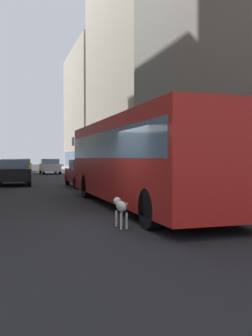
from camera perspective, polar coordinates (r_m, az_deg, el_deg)
name	(u,v)px	position (r m, az deg, el deg)	size (l,w,h in m)	color
ground_plane	(37,173)	(44.72, -13.16, -0.74)	(120.00, 120.00, 0.00)	#232326
sidewalk_right	(86,172)	(45.48, -5.98, -0.57)	(2.40, 110.00, 0.15)	#9E9991
building_right_mid	(146,11)	(46.68, 3.01, 22.36)	(9.30, 22.95, 36.69)	#B2A893
building_right_far	(100,110)	(65.66, -3.90, 8.65)	(9.48, 20.07, 19.80)	#B2A893
transit_bus	(138,157)	(13.48, 1.83, 1.72)	(2.78, 11.53, 3.05)	red
car_grey_wagon	(12,167)	(38.81, -16.68, 0.12)	(1.94, 4.12, 1.62)	slate
car_red_coupe	(84,173)	(23.08, -6.25, -0.75)	(1.75, 3.96, 1.62)	red
car_black_suv	(14,172)	(25.17, -16.34, -0.61)	(1.88, 4.15, 1.62)	black
car_yellow_taxi	(24,165)	(50.90, -15.03, 0.44)	(1.74, 4.25, 1.62)	yellow
car_white_van	(50,166)	(42.22, -11.29, 0.26)	(1.90, 4.74, 1.62)	silver
car_silver_sedan	(12,169)	(33.24, -16.57, -0.11)	(1.93, 4.28, 1.62)	#B7BABF
dalmatian_dog	(121,207)	(9.56, -0.80, -5.79)	(0.22, 0.96, 0.72)	white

